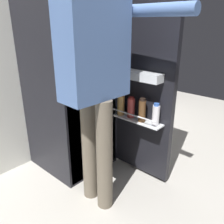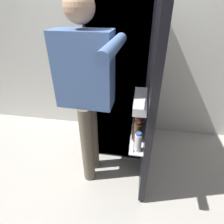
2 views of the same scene
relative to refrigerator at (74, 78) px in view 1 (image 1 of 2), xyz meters
name	(u,v)px [view 1 (image 1 of 2)]	position (x,y,z in m)	size (l,w,h in m)	color
ground_plane	(115,184)	(-0.03, -0.52, -0.89)	(6.29, 6.29, 0.00)	#B7B2A8
kitchen_wall	(41,31)	(-0.03, 0.43, 0.39)	(4.40, 0.10, 2.55)	silver
refrigerator	(74,78)	(0.00, 0.00, 0.00)	(0.66, 1.23, 1.77)	black
person	(96,70)	(-0.25, -0.54, 0.18)	(0.57, 0.82, 1.74)	#665B4C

